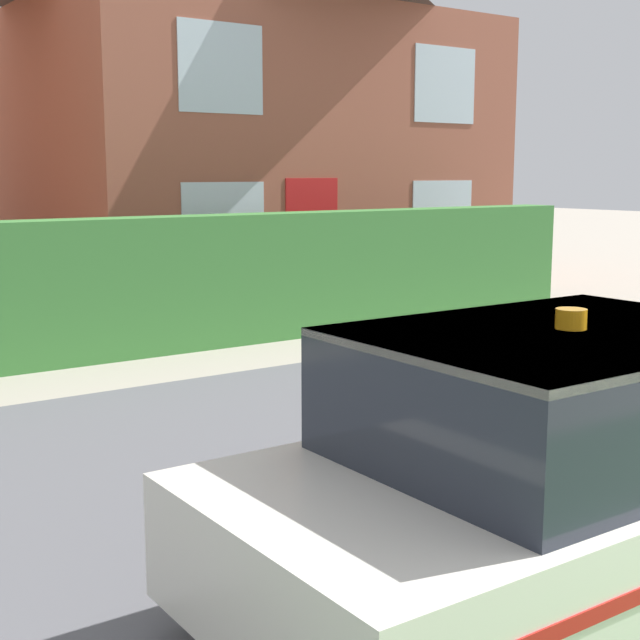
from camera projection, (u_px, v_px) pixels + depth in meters
name	position (u px, v px, depth m)	size (l,w,h in m)	color
road_strip	(429.00, 449.00, 7.12)	(28.00, 6.56, 0.01)	#5B5B60
garden_hedge	(82.00, 291.00, 10.32)	(15.69, 0.59, 1.66)	#3D7F38
police_car	(576.00, 466.00, 4.58)	(4.10, 1.82, 1.51)	black
house_right	(248.00, 106.00, 16.68)	(8.49, 6.21, 6.71)	#93513D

